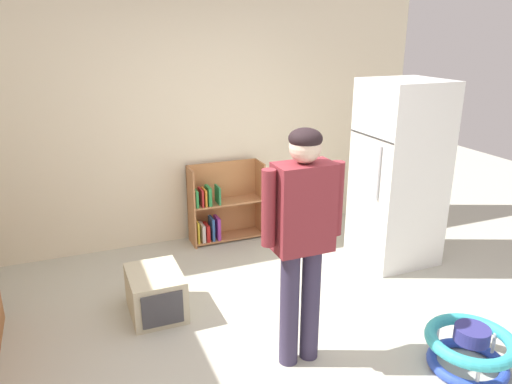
# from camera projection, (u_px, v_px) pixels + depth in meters

# --- Properties ---
(ground_plane) EXTENTS (12.00, 12.00, 0.00)m
(ground_plane) POSITION_uv_depth(u_px,v_px,m) (287.00, 357.00, 3.48)
(ground_plane) COLOR beige
(ground_plane) RESTS_ON ground
(back_wall) EXTENTS (5.20, 0.06, 2.70)m
(back_wall) POSITION_uv_depth(u_px,v_px,m) (193.00, 116.00, 5.10)
(back_wall) COLOR beige
(back_wall) RESTS_ON ground
(refrigerator) EXTENTS (0.73, 0.68, 1.78)m
(refrigerator) POSITION_uv_depth(u_px,v_px,m) (399.00, 174.00, 4.71)
(refrigerator) COLOR white
(refrigerator) RESTS_ON ground
(bookshelf) EXTENTS (0.80, 0.28, 0.85)m
(bookshelf) POSITION_uv_depth(u_px,v_px,m) (221.00, 208.00, 5.33)
(bookshelf) COLOR #B37547
(bookshelf) RESTS_ON ground
(standing_person) EXTENTS (0.57, 0.22, 1.65)m
(standing_person) POSITION_uv_depth(u_px,v_px,m) (302.00, 229.00, 3.15)
(standing_person) COLOR #38314C
(standing_person) RESTS_ON ground
(baby_walker) EXTENTS (0.60, 0.60, 0.32)m
(baby_walker) POSITION_uv_depth(u_px,v_px,m) (470.00, 348.00, 3.32)
(baby_walker) COLOR blue
(baby_walker) RESTS_ON ground
(pet_carrier) EXTENTS (0.42, 0.55, 0.36)m
(pet_carrier) POSITION_uv_depth(u_px,v_px,m) (156.00, 293.00, 3.97)
(pet_carrier) COLOR beige
(pet_carrier) RESTS_ON ground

